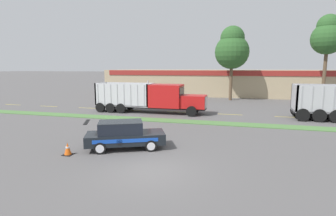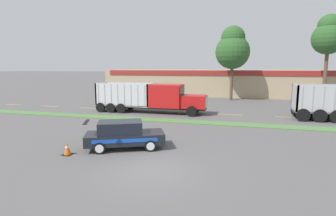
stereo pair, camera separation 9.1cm
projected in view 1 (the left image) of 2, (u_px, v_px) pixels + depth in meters
name	position (u px, v px, depth m)	size (l,w,h in m)	color
ground_plane	(150.00, 171.00, 11.94)	(600.00, 600.00, 0.00)	#5B5959
grass_verge	(193.00, 122.00, 22.60)	(120.00, 1.54, 0.06)	#517F42
centre_line_0	(13.00, 105.00, 33.37)	(2.40, 0.14, 0.01)	yellow
centre_line_1	(49.00, 106.00, 31.97)	(2.40, 0.14, 0.01)	yellow
centre_line_2	(88.00, 108.00, 30.57)	(2.40, 0.14, 0.01)	yellow
centre_line_3	(131.00, 110.00, 29.17)	(2.40, 0.14, 0.01)	yellow
centre_line_4	(178.00, 112.00, 27.77)	(2.40, 0.14, 0.01)	yellow
centre_line_5	(230.00, 114.00, 26.38)	(2.40, 0.14, 0.01)	yellow
centre_line_6	(288.00, 117.00, 24.98)	(2.40, 0.14, 0.01)	yellow
dump_truck_lead	(159.00, 98.00, 27.12)	(11.64, 2.74, 3.40)	black
rally_car	(124.00, 134.00, 15.14)	(4.79, 3.43, 1.65)	black
traffic_cone	(68.00, 149.00, 14.08)	(0.50, 0.50, 0.68)	black
store_building_backdrop	(225.00, 82.00, 46.49)	(40.79, 12.10, 4.29)	tan
tree_behind_left	(328.00, 36.00, 33.26)	(4.02, 4.02, 11.36)	brown
tree_behind_centre	(232.00, 49.00, 36.99)	(4.81, 4.81, 10.49)	brown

